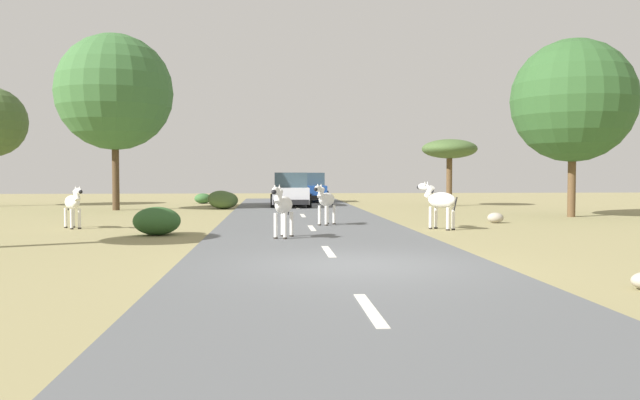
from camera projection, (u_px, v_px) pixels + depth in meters
name	position (u px, v px, depth m)	size (l,w,h in m)	color
ground_plane	(357.00, 267.00, 12.04)	(90.00, 90.00, 0.00)	#8E8456
road	(338.00, 266.00, 12.01)	(6.00, 64.00, 0.05)	#56595B
lane_markings	(344.00, 273.00, 11.01)	(0.16, 56.00, 0.01)	silver
zebra_0	(283.00, 206.00, 16.91)	(0.69, 1.46, 1.42)	silver
zebra_1	(440.00, 201.00, 20.11)	(1.13, 1.38, 1.50)	silver
zebra_2	(326.00, 200.00, 21.19)	(0.91, 1.33, 1.37)	silver
zebra_3	(73.00, 203.00, 20.38)	(0.97, 1.28, 1.36)	silver
car_0	(310.00, 188.00, 39.17)	(2.08, 4.37, 1.74)	#1E479E
car_1	(291.00, 191.00, 33.32)	(2.11, 4.38, 1.74)	silver
tree_0	(573.00, 101.00, 25.77)	(4.90, 4.90, 7.09)	brown
tree_3	(449.00, 150.00, 34.60)	(2.94, 2.94, 3.58)	brown
tree_4	(115.00, 92.00, 30.47)	(5.46, 5.46, 8.31)	#4C3823
bush_0	(221.00, 198.00, 34.37)	(1.39, 1.25, 0.83)	#425B2D
bush_1	(203.00, 198.00, 37.46)	(0.98, 0.88, 0.59)	#386633
bush_2	(223.00, 200.00, 31.67)	(1.44, 1.29, 0.86)	#425B2D
bush_3	(157.00, 221.00, 18.26)	(1.33, 1.20, 0.80)	#2D5628
rock_1	(495.00, 218.00, 22.71)	(0.57, 0.47, 0.37)	#A89E8C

